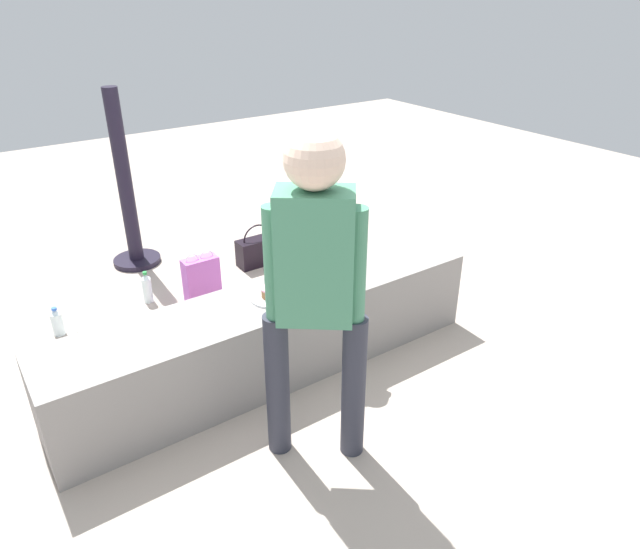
{
  "coord_description": "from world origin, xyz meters",
  "views": [
    {
      "loc": [
        -1.31,
        -2.35,
        2.0
      ],
      "look_at": [
        0.09,
        -0.33,
        0.73
      ],
      "focal_mm": 32.22,
      "sensor_mm": 36.0,
      "label": 1
    }
  ],
  "objects": [
    {
      "name": "ground_plane",
      "position": [
        0.0,
        0.0,
        0.0
      ],
      "size": [
        12.0,
        12.0,
        0.0
      ],
      "primitive_type": "plane",
      "color": "#A89A8E"
    },
    {
      "name": "water_bottle_near_gift",
      "position": [
        -0.32,
        1.18,
        0.11
      ],
      "size": [
        0.06,
        0.06,
        0.23
      ],
      "color": "silver",
      "rests_on": "ground_plane"
    },
    {
      "name": "water_bottle_far_side",
      "position": [
        -0.93,
        1.1,
        0.09
      ],
      "size": [
        0.07,
        0.07,
        0.19
      ],
      "color": "silver",
      "rests_on": "ground_plane"
    },
    {
      "name": "gift_bag",
      "position": [
        -0.01,
        0.95,
        0.17
      ],
      "size": [
        0.24,
        0.11,
        0.38
      ],
      "color": "#B259BF",
      "rests_on": "ground_plane"
    },
    {
      "name": "railing_post",
      "position": [
        -0.18,
        1.83,
        0.53
      ],
      "size": [
        0.36,
        0.36,
        1.34
      ],
      "color": "black",
      "rests_on": "ground_plane"
    },
    {
      "name": "concrete_ledge",
      "position": [
        0.0,
        0.0,
        0.24
      ],
      "size": [
        2.46,
        0.46,
        0.48
      ],
      "primitive_type": "cube",
      "color": "gray",
      "rests_on": "ground_plane"
    },
    {
      "name": "cake_box_white",
      "position": [
        -0.71,
        0.71,
        0.07
      ],
      "size": [
        0.31,
        0.36,
        0.14
      ],
      "primitive_type": "cube",
      "rotation": [
        0.0,
        0.0,
        0.12
      ],
      "color": "white",
      "rests_on": "ground_plane"
    },
    {
      "name": "party_cup_red",
      "position": [
        1.09,
        1.26,
        0.05
      ],
      "size": [
        0.07,
        0.07,
        0.1
      ],
      "primitive_type": "cylinder",
      "color": "red",
      "rests_on": "ground_plane"
    },
    {
      "name": "adult_standing",
      "position": [
        -0.15,
        -0.64,
        0.92
      ],
      "size": [
        0.38,
        0.34,
        1.53
      ],
      "color": "#2C2E3B",
      "rests_on": "ground_plane"
    },
    {
      "name": "cake_plate",
      "position": [
        -0.01,
        -0.01,
        0.5
      ],
      "size": [
        0.22,
        0.22,
        0.07
      ],
      "color": "white",
      "rests_on": "concrete_ledge"
    },
    {
      "name": "handbag_black_leather",
      "position": [
        0.6,
        1.26,
        0.11
      ],
      "size": [
        0.32,
        0.15,
        0.33
      ],
      "color": "black",
      "rests_on": "ground_plane"
    },
    {
      "name": "handbag_brown_canvas",
      "position": [
        -0.19,
        0.51,
        0.1
      ],
      "size": [
        0.34,
        0.13,
        0.31
      ],
      "color": "brown",
      "rests_on": "ground_plane"
    },
    {
      "name": "child_seated",
      "position": [
        0.32,
        -0.03,
        0.69
      ],
      "size": [
        0.29,
        0.34,
        0.48
      ],
      "color": "#201E42",
      "rests_on": "concrete_ledge"
    }
  ]
}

